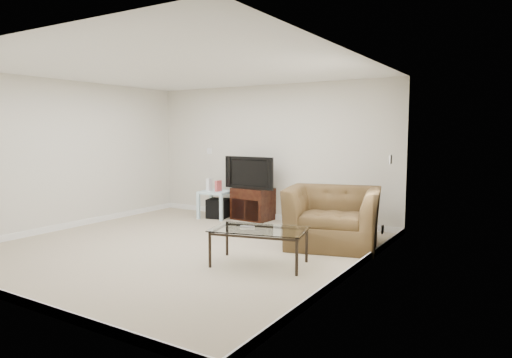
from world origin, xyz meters
The scene contains 18 objects.
floor centered at (0.00, 0.00, 0.00)m, with size 5.00×5.00×0.00m, color tan.
ceiling centered at (0.00, 0.00, 2.50)m, with size 5.00×5.00×0.00m, color white.
wall_back centered at (0.00, 2.50, 1.25)m, with size 5.00×0.02×2.50m, color silver.
wall_left centered at (-2.50, 0.00, 1.25)m, with size 0.02×5.00×2.50m, color silver.
wall_right centered at (2.50, 0.00, 1.25)m, with size 0.02×5.00×2.50m, color silver.
plate_back centered at (-1.40, 2.49, 1.25)m, with size 0.12×0.02×0.12m, color white.
plate_right_switch centered at (2.49, 1.60, 1.25)m, with size 0.02×0.09×0.13m, color white.
plate_right_outlet centered at (2.49, 1.30, 0.30)m, with size 0.02×0.08×0.12m, color white.
tv_stand centered at (-0.23, 2.28, 0.30)m, with size 0.71×0.50×0.59m, color black, non-canonical shape.
dvd_player centered at (-0.24, 2.24, 0.50)m, with size 0.37×0.26×0.05m, color black.
television centered at (-0.24, 2.25, 0.89)m, with size 0.96×0.19×0.59m, color black.
side_table centered at (-0.92, 2.05, 0.26)m, with size 0.54×0.54×0.52m, color #C9E2FA, non-canonical shape.
subwoofer centered at (-0.89, 2.08, 0.18)m, with size 0.37×0.37×0.37m, color black.
game_console centered at (-1.05, 2.01, 0.64)m, with size 0.05×0.17×0.24m, color white.
game_case centered at (-0.85, 2.04, 0.62)m, with size 0.05×0.15×0.21m, color #CC4C4C.
recliner centered at (1.80, 1.20, 0.57)m, with size 1.30×0.85×1.14m, color #4D3522.
coffee_table centered at (1.38, -0.16, 0.23)m, with size 1.15×0.65×0.45m, color black, non-canonical shape.
remote centered at (1.22, -0.18, 0.46)m, with size 0.18×0.05×0.02m, color #B2B2B7.
Camera 1 is at (4.24, -4.87, 1.64)m, focal length 32.00 mm.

